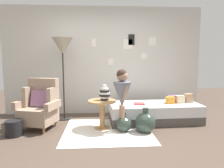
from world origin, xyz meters
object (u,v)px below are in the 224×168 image
object	(u,v)px
floor_lamp	(63,48)
book_on_daybed	(139,104)
armchair	(40,106)
magazine_basket	(14,128)
demijohn_far	(145,122)
daybed	(154,113)
person_child	(122,92)
side_table	(102,109)
vase_striped	(105,94)
demijohn_near	(124,124)

from	to	relation	value
floor_lamp	book_on_daybed	size ratio (longest dim) A/B	8.20
armchair	book_on_daybed	world-z (taller)	armchair
magazine_basket	demijohn_far	bearing A→B (deg)	0.38
armchair	demijohn_far	world-z (taller)	armchair
demijohn_far	magazine_basket	bearing A→B (deg)	-179.62
daybed	book_on_daybed	bearing A→B (deg)	-171.48
armchair	person_child	xyz separation A→B (m)	(1.58, -0.31, 0.31)
side_table	vase_striped	xyz separation A→B (m)	(0.05, 0.02, 0.29)
magazine_basket	book_on_daybed	bearing A→B (deg)	14.15
magazine_basket	armchair	bearing A→B (deg)	49.61
daybed	side_table	xyz separation A→B (m)	(-1.13, -0.36, 0.20)
armchair	floor_lamp	xyz separation A→B (m)	(0.37, 0.56, 1.14)
demijohn_near	demijohn_far	size ratio (longest dim) A/B	0.80
armchair	floor_lamp	bearing A→B (deg)	56.25
demijohn_far	magazine_basket	world-z (taller)	demijohn_far
floor_lamp	armchair	bearing A→B (deg)	-123.75
armchair	demijohn_near	bearing A→B (deg)	-11.46
floor_lamp	demijohn_near	distance (m)	2.09
armchair	daybed	xyz separation A→B (m)	(2.34, 0.23, -0.24)
demijohn_near	demijohn_far	bearing A→B (deg)	-10.12
floor_lamp	magazine_basket	distance (m)	1.88
floor_lamp	demijohn_far	distance (m)	2.34
vase_striped	armchair	bearing A→B (deg)	174.82
daybed	demijohn_near	distance (m)	0.92
side_table	vase_striped	size ratio (longest dim) A/B	1.89
daybed	demijohn_near	bearing A→B (deg)	-142.51
book_on_daybed	person_child	bearing A→B (deg)	-130.93
daybed	book_on_daybed	xyz separation A→B (m)	(-0.34, -0.05, 0.22)
vase_striped	magazine_basket	world-z (taller)	vase_striped
vase_striped	daybed	bearing A→B (deg)	17.79
side_table	armchair	bearing A→B (deg)	173.79
daybed	armchair	bearing A→B (deg)	-174.33
book_on_daybed	magazine_basket	distance (m)	2.44
daybed	floor_lamp	bearing A→B (deg)	170.57
daybed	demijohn_far	distance (m)	0.72
daybed	demijohn_far	size ratio (longest dim) A/B	4.16
side_table	person_child	xyz separation A→B (m)	(0.37, -0.17, 0.35)
armchair	daybed	bearing A→B (deg)	5.67
daybed	vase_striped	distance (m)	1.24
daybed	person_child	size ratio (longest dim) A/B	1.65
side_table	demijohn_near	bearing A→B (deg)	-25.91
armchair	demijohn_near	size ratio (longest dim) A/B	2.62
vase_striped	demijohn_near	bearing A→B (deg)	-31.16
person_child	magazine_basket	size ratio (longest dim) A/B	4.17
side_table	daybed	bearing A→B (deg)	17.84
armchair	vase_striped	world-z (taller)	armchair
magazine_basket	side_table	bearing A→B (deg)	10.17
armchair	magazine_basket	size ratio (longest dim) A/B	3.46
demijohn_near	demijohn_far	world-z (taller)	demijohn_far
floor_lamp	person_child	distance (m)	1.70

